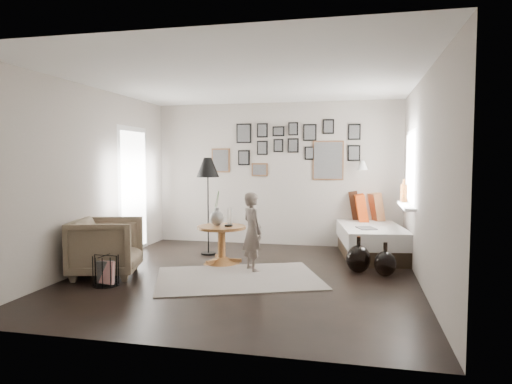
% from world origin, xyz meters
% --- Properties ---
extents(ground, '(4.80, 4.80, 0.00)m').
position_xyz_m(ground, '(0.00, 0.00, 0.00)').
color(ground, black).
rests_on(ground, ground).
extents(wall_back, '(4.50, 0.00, 4.50)m').
position_xyz_m(wall_back, '(0.00, 2.40, 1.30)').
color(wall_back, '#A2988E').
rests_on(wall_back, ground).
extents(wall_front, '(4.50, 0.00, 4.50)m').
position_xyz_m(wall_front, '(0.00, -2.40, 1.30)').
color(wall_front, '#A2988E').
rests_on(wall_front, ground).
extents(wall_left, '(0.00, 4.80, 4.80)m').
position_xyz_m(wall_left, '(-2.25, 0.00, 1.30)').
color(wall_left, '#A2988E').
rests_on(wall_left, ground).
extents(wall_right, '(0.00, 4.80, 4.80)m').
position_xyz_m(wall_right, '(2.25, 0.00, 1.30)').
color(wall_right, '#A2988E').
rests_on(wall_right, ground).
extents(ceiling, '(4.80, 4.80, 0.00)m').
position_xyz_m(ceiling, '(0.00, 0.00, 2.60)').
color(ceiling, white).
rests_on(ceiling, wall_back).
extents(door_left, '(0.00, 2.14, 2.14)m').
position_xyz_m(door_left, '(-2.23, 1.20, 1.05)').
color(door_left, white).
rests_on(door_left, wall_left).
extents(window_right, '(0.15, 1.32, 1.30)m').
position_xyz_m(window_right, '(2.18, 1.34, 0.93)').
color(window_right, white).
rests_on(window_right, wall_right).
extents(gallery_wall, '(2.74, 0.03, 1.08)m').
position_xyz_m(gallery_wall, '(0.29, 2.38, 1.74)').
color(gallery_wall, brown).
rests_on(gallery_wall, wall_back).
extents(wall_sconce, '(0.18, 0.36, 0.16)m').
position_xyz_m(wall_sconce, '(1.55, 2.13, 1.46)').
color(wall_sconce, white).
rests_on(wall_sconce, wall_back).
extents(rug, '(2.50, 2.14, 0.01)m').
position_xyz_m(rug, '(-0.05, -0.13, 0.01)').
color(rug, beige).
rests_on(rug, ground).
extents(pedestal_table, '(0.73, 0.73, 0.57)m').
position_xyz_m(pedestal_table, '(-0.51, 0.63, 0.27)').
color(pedestal_table, brown).
rests_on(pedestal_table, ground).
extents(vase, '(0.21, 0.21, 0.52)m').
position_xyz_m(vase, '(-0.59, 0.65, 0.73)').
color(vase, black).
rests_on(vase, pedestal_table).
extents(candles, '(0.13, 0.13, 0.27)m').
position_xyz_m(candles, '(-0.40, 0.63, 0.71)').
color(candles, black).
rests_on(candles, pedestal_table).
extents(daybed, '(1.25, 2.33, 1.08)m').
position_xyz_m(daybed, '(1.66, 1.99, 0.33)').
color(daybed, black).
rests_on(daybed, ground).
extents(magazine_on_daybed, '(0.34, 0.39, 0.02)m').
position_xyz_m(magazine_on_daybed, '(1.61, 1.34, 0.51)').
color(magazine_on_daybed, black).
rests_on(magazine_on_daybed, daybed).
extents(armchair, '(1.05, 1.04, 0.78)m').
position_xyz_m(armchair, '(-1.81, -0.38, 0.39)').
color(armchair, brown).
rests_on(armchair, ground).
extents(armchair_cushion, '(0.43, 0.44, 0.16)m').
position_xyz_m(armchair_cushion, '(-1.78, -0.33, 0.48)').
color(armchair_cushion, beige).
rests_on(armchair_cushion, armchair).
extents(floor_lamp, '(0.37, 0.37, 1.60)m').
position_xyz_m(floor_lamp, '(-0.93, 1.26, 1.38)').
color(floor_lamp, black).
rests_on(floor_lamp, ground).
extents(magazine_basket, '(0.31, 0.31, 0.38)m').
position_xyz_m(magazine_basket, '(-1.57, -0.82, 0.19)').
color(magazine_basket, black).
rests_on(magazine_basket, ground).
extents(demijohn_large, '(0.33, 0.33, 0.50)m').
position_xyz_m(demijohn_large, '(1.49, 0.53, 0.19)').
color(demijohn_large, black).
rests_on(demijohn_large, ground).
extents(demijohn_small, '(0.29, 0.29, 0.46)m').
position_xyz_m(demijohn_small, '(1.84, 0.41, 0.17)').
color(demijohn_small, black).
rests_on(demijohn_small, ground).
extents(child, '(0.46, 0.48, 1.11)m').
position_xyz_m(child, '(0.04, 0.32, 0.56)').
color(child, '#6B5D54').
rests_on(child, ground).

